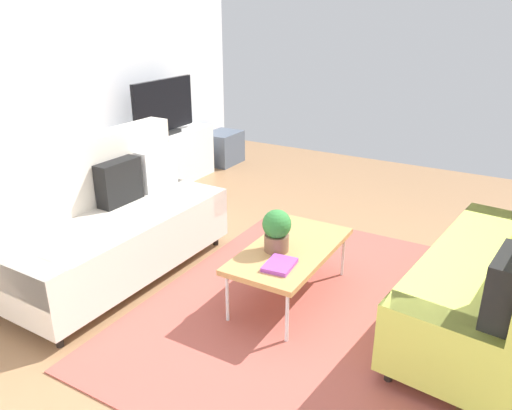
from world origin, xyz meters
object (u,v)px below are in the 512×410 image
Objects in this scene: vase_0 at (126,136)px; bottle_0 at (143,132)px; tv at (164,108)px; potted_plant at (277,230)px; coffee_table at (290,251)px; storage_trunk at (223,148)px; couch_beige at (110,223)px; couch_green at (508,278)px; table_book_0 at (280,265)px; tv_console at (166,159)px.

vase_0 is 0.21m from bottle_0.
tv reaches higher than potted_plant.
bottle_0 is (0.18, -0.09, 0.02)m from vase_0.
bottle_0 reaches higher than coffee_table.
storage_trunk is at bearing 39.94° from potted_plant.
vase_0 reaches higher than potted_plant.
couch_beige and couch_green have the same top height.
vase_0 is at bearing 68.78° from coffee_table.
table_book_0 is (0.09, -1.49, -0.01)m from couch_beige.
couch_green reaches higher than vase_0.
potted_plant reaches higher than storage_trunk.
couch_green is at bearing -78.88° from coffee_table.
vase_0 reaches higher than table_book_0.
bottle_0 is (1.46, 2.49, 0.32)m from table_book_0.
couch_beige reaches higher than coffee_table.
couch_beige is 1.39m from potted_plant.
couch_green is 6.37× the size of potted_plant.
tv is 0.44m from bottle_0.
potted_plant reaches higher than coffee_table.
table_book_0 is at bearing -126.19° from tv_console.
couch_green is 1.80× the size of coffee_table.
potted_plant is at bearing -113.53° from vase_0.
couch_beige reaches higher than table_book_0.
table_book_0 is (-0.21, -0.14, -0.15)m from potted_plant.
bottle_0 reaches higher than tv_console.
couch_beige is 2.92m from couch_green.
table_book_0 is (-2.95, -2.43, 0.21)m from storage_trunk.
couch_green reaches higher than storage_trunk.
potted_plant reaches higher than table_book_0.
bottle_0 reaches higher than potted_plant.
table_book_0 is at bearing -167.57° from coffee_table.
table_book_0 is (-0.57, 1.35, -0.01)m from couch_green.
tv reaches higher than storage_trunk.
table_book_0 is at bearing -120.29° from bottle_0.
storage_trunk is at bearing -4.16° from tv.
tv is at bearing 55.31° from potted_plant.
tv_console is 0.63m from tv.
vase_0 is (0.70, 3.94, 0.29)m from couch_green.
storage_trunk is 1.59m from bottle_0.
tv_console is at bearing 174.81° from storage_trunk.
tv_console is 1.40× the size of tv.
potted_plant is (0.29, -1.35, 0.14)m from couch_beige.
couch_beige is 10.61× the size of vase_0.
couch_beige is at bearing 93.28° from table_book_0.
tv is (0.00, -0.02, 0.63)m from tv_console.
tv_console is 3.14m from table_book_0.
vase_0 is at bearing 66.47° from potted_plant.
couch_green is at bearing -100.07° from vase_0.
potted_plant is at bearing 141.75° from coffee_table.
tv_console is 0.71m from vase_0.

